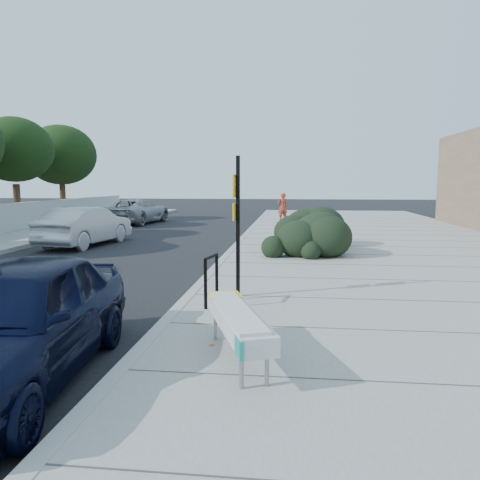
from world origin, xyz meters
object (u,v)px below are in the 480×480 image
object	(u,v)px
sign_post	(237,218)
wagon_silver	(86,226)
sedan_navy	(12,321)
pedestrian	(283,207)
bench	(238,320)
suv_silver	(137,211)
bike_rack	(211,275)

from	to	relation	value
sign_post	wagon_silver	world-z (taller)	sign_post
sedan_navy	pedestrian	world-z (taller)	pedestrian
bench	suv_silver	size ratio (longest dim) A/B	0.43
wagon_silver	suv_silver	xyz separation A→B (m)	(-1.32, 10.05, -0.03)
bench	pedestrian	world-z (taller)	pedestrian
bench	sign_post	bearing A→B (deg)	77.56
bike_rack	pedestrian	xyz separation A→B (m)	(0.90, 19.32, 0.27)
wagon_silver	suv_silver	size ratio (longest dim) A/B	0.88
bench	sedan_navy	world-z (taller)	sedan_navy
bench	pedestrian	size ratio (longest dim) A/B	1.35
bike_rack	sedan_navy	distance (m)	3.90
suv_silver	pedestrian	xyz separation A→B (m)	(8.82, 0.38, 0.27)
bench	bike_rack	distance (m)	2.86
sign_post	pedestrian	distance (m)	18.57
bike_rack	sedan_navy	bearing A→B (deg)	-108.36
bench	sign_post	world-z (taller)	sign_post
bench	wagon_silver	size ratio (longest dim) A/B	0.49
sign_post	wagon_silver	xyz separation A→B (m)	(-7.01, 8.12, -1.00)
sign_post	wagon_silver	size ratio (longest dim) A/B	0.62
suv_silver	sedan_navy	bearing A→B (deg)	111.59
sedan_navy	wagon_silver	world-z (taller)	sedan_navy
sign_post	sedan_navy	size ratio (longest dim) A/B	0.62
bike_rack	sign_post	size ratio (longest dim) A/B	0.34
bench	pedestrian	xyz separation A→B (m)	(0.06, 22.06, 0.31)
bike_rack	pedestrian	size ratio (longest dim) A/B	0.57
bike_rack	suv_silver	bearing A→B (deg)	123.46
wagon_silver	pedestrian	size ratio (longest dim) A/B	2.74
wagon_silver	pedestrian	xyz separation A→B (m)	(7.50, 10.43, 0.23)
sign_post	pedestrian	xyz separation A→B (m)	(0.49, 18.54, -0.77)
sedan_navy	wagon_silver	size ratio (longest dim) A/B	1.00
bench	bike_rack	xyz separation A→B (m)	(-0.84, 2.73, 0.04)
suv_silver	wagon_silver	bearing A→B (deg)	103.99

